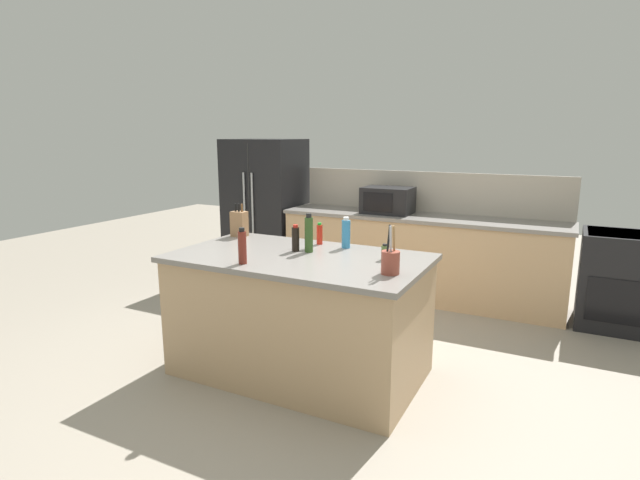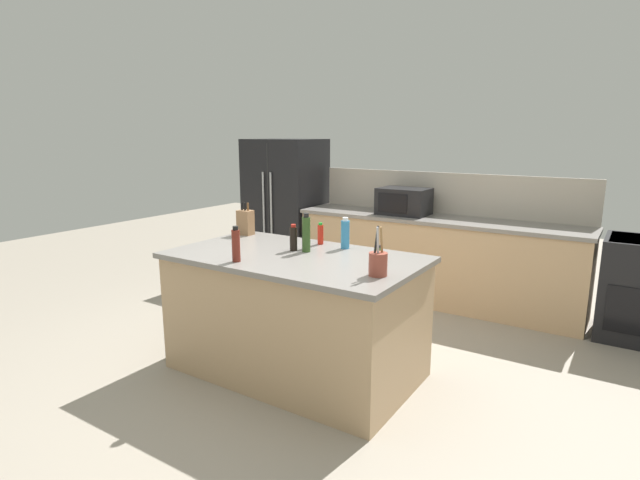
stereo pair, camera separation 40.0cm
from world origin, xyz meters
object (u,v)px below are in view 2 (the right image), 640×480
object	(u,v)px
microwave	(404,201)
vinegar_bottle	(236,245)
salt_shaker	(307,242)
hot_sauce_bottle	(320,234)
refrigerator	(286,207)
olive_oil_bottle	(306,234)
soy_sauce_bottle	(293,238)
utensil_crock	(378,263)
dish_soap_bottle	(345,234)
knife_block	(245,222)
spice_jar_oregano	(379,254)

from	to	relation	value
microwave	vinegar_bottle	xyz separation A→B (m)	(-0.15, -2.58, -0.03)
salt_shaker	hot_sauce_bottle	bearing A→B (deg)	89.94
refrigerator	microwave	distance (m)	1.69
olive_oil_bottle	salt_shaker	size ratio (longest dim) A/B	2.44
olive_oil_bottle	microwave	bearing A→B (deg)	92.72
microwave	hot_sauce_bottle	xyz separation A→B (m)	(0.05, -1.79, -0.06)
olive_oil_bottle	hot_sauce_bottle	world-z (taller)	olive_oil_bottle
soy_sauce_bottle	olive_oil_bottle	bearing A→B (deg)	12.01
utensil_crock	dish_soap_bottle	bearing A→B (deg)	135.42
utensil_crock	hot_sauce_bottle	world-z (taller)	utensil_crock
hot_sauce_bottle	salt_shaker	xyz separation A→B (m)	(-0.00, -0.20, -0.03)
dish_soap_bottle	knife_block	bearing A→B (deg)	-179.39
dish_soap_bottle	hot_sauce_bottle	bearing A→B (deg)	174.30
knife_block	hot_sauce_bottle	xyz separation A→B (m)	(0.77, 0.04, -0.03)
microwave	vinegar_bottle	world-z (taller)	microwave
microwave	hot_sauce_bottle	world-z (taller)	microwave
microwave	spice_jar_oregano	distance (m)	2.15
microwave	soy_sauce_bottle	xyz separation A→B (m)	(-0.01, -2.09, -0.05)
soy_sauce_bottle	dish_soap_bottle	bearing A→B (deg)	43.27
refrigerator	soy_sauce_bottle	world-z (taller)	refrigerator
refrigerator	vinegar_bottle	xyz separation A→B (m)	(1.53, -2.64, 0.18)
utensil_crock	vinegar_bottle	xyz separation A→B (m)	(-1.00, -0.22, 0.04)
dish_soap_bottle	salt_shaker	world-z (taller)	dish_soap_bottle
hot_sauce_bottle	spice_jar_oregano	world-z (taller)	hot_sauce_bottle
vinegar_bottle	spice_jar_oregano	world-z (taller)	vinegar_bottle
dish_soap_bottle	salt_shaker	size ratio (longest dim) A/B	2.02
knife_block	dish_soap_bottle	xyz separation A→B (m)	(1.02, 0.01, 0.00)
knife_block	olive_oil_bottle	distance (m)	0.86
utensil_crock	spice_jar_oregano	distance (m)	0.37
salt_shaker	utensil_crock	bearing A→B (deg)	-25.08
refrigerator	spice_jar_oregano	bearing A→B (deg)	-41.24
hot_sauce_bottle	salt_shaker	world-z (taller)	hot_sauce_bottle
dish_soap_bottle	spice_jar_oregano	xyz separation A→B (m)	(0.40, -0.22, -0.06)
dish_soap_bottle	olive_oil_bottle	bearing A→B (deg)	-126.90
dish_soap_bottle	olive_oil_bottle	distance (m)	0.32
dish_soap_bottle	hot_sauce_bottle	distance (m)	0.25
dish_soap_bottle	utensil_crock	bearing A→B (deg)	-44.58
hot_sauce_bottle	utensil_crock	bearing A→B (deg)	-35.55
microwave	vinegar_bottle	distance (m)	2.59
vinegar_bottle	dish_soap_bottle	bearing A→B (deg)	60.30
olive_oil_bottle	hot_sauce_bottle	xyz separation A→B (m)	(-0.05, 0.28, -0.06)
dish_soap_bottle	soy_sauce_bottle	xyz separation A→B (m)	(-0.30, -0.28, -0.02)
utensil_crock	hot_sauce_bottle	size ratio (longest dim) A/B	1.80
refrigerator	knife_block	size ratio (longest dim) A/B	6.06
refrigerator	knife_block	xyz separation A→B (m)	(0.95, -1.87, 0.17)
vinegar_bottle	spice_jar_oregano	size ratio (longest dim) A/B	2.18
soy_sauce_bottle	vinegar_bottle	size ratio (longest dim) A/B	0.81
olive_oil_bottle	vinegar_bottle	bearing A→B (deg)	-115.64
olive_oil_bottle	spice_jar_oregano	size ratio (longest dim) A/B	2.56
soy_sauce_bottle	salt_shaker	xyz separation A→B (m)	(0.05, 0.11, -0.04)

